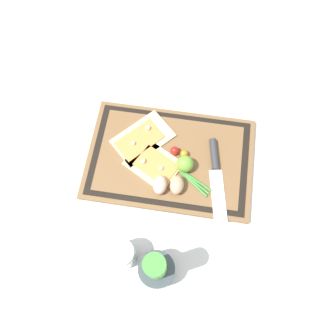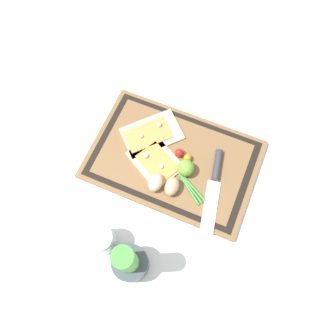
{
  "view_description": "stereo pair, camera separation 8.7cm",
  "coord_description": "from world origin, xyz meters",
  "px_view_note": "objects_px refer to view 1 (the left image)",
  "views": [
    {
      "loc": [
        -0.05,
        0.39,
        0.96
      ],
      "look_at": [
        0.0,
        0.04,
        0.04
      ],
      "focal_mm": 35.0,
      "sensor_mm": 36.0,
      "label": 1
    },
    {
      "loc": [
        -0.14,
        0.37,
        0.96
      ],
      "look_at": [
        0.0,
        0.04,
        0.04
      ],
      "focal_mm": 35.0,
      "sensor_mm": 36.0,
      "label": 2
    }
  ],
  "objects_px": {
    "pizza_slice_near": "(142,139)",
    "egg_pink": "(160,185)",
    "knife": "(215,165)",
    "egg_brown": "(177,185)",
    "lime": "(185,164)",
    "sauce_jar": "(123,254)",
    "cherry_tomato_red": "(175,151)",
    "pizza_slice_far": "(154,164)",
    "herb_pot": "(156,269)",
    "cherry_tomato_yellow": "(184,154)"
  },
  "relations": [
    {
      "from": "lime",
      "to": "herb_pot",
      "type": "bearing_deg",
      "value": 83.46
    },
    {
      "from": "herb_pot",
      "to": "lime",
      "type": "bearing_deg",
      "value": -96.54
    },
    {
      "from": "sauce_jar",
      "to": "cherry_tomato_red",
      "type": "bearing_deg",
      "value": -106.41
    },
    {
      "from": "herb_pot",
      "to": "cherry_tomato_red",
      "type": "bearing_deg",
      "value": -89.76
    },
    {
      "from": "cherry_tomato_red",
      "to": "pizza_slice_far",
      "type": "bearing_deg",
      "value": 41.22
    },
    {
      "from": "pizza_slice_near",
      "to": "cherry_tomato_red",
      "type": "bearing_deg",
      "value": 164.54
    },
    {
      "from": "lime",
      "to": "cherry_tomato_red",
      "type": "xyz_separation_m",
      "value": [
        0.04,
        -0.04,
        -0.01
      ]
    },
    {
      "from": "pizza_slice_near",
      "to": "cherry_tomato_yellow",
      "type": "distance_m",
      "value": 0.14
    },
    {
      "from": "pizza_slice_near",
      "to": "cherry_tomato_red",
      "type": "height_order",
      "value": "cherry_tomato_red"
    },
    {
      "from": "egg_pink",
      "to": "pizza_slice_near",
      "type": "bearing_deg",
      "value": -61.34
    },
    {
      "from": "egg_pink",
      "to": "cherry_tomato_red",
      "type": "bearing_deg",
      "value": -102.99
    },
    {
      "from": "egg_brown",
      "to": "cherry_tomato_red",
      "type": "distance_m",
      "value": 0.11
    },
    {
      "from": "pizza_slice_near",
      "to": "cherry_tomato_red",
      "type": "relative_size",
      "value": 7.84
    },
    {
      "from": "egg_pink",
      "to": "sauce_jar",
      "type": "bearing_deg",
      "value": 71.72
    },
    {
      "from": "egg_pink",
      "to": "sauce_jar",
      "type": "xyz_separation_m",
      "value": [
        0.07,
        0.21,
        -0.0
      ]
    },
    {
      "from": "lime",
      "to": "sauce_jar",
      "type": "relative_size",
      "value": 0.59
    },
    {
      "from": "egg_brown",
      "to": "knife",
      "type": "bearing_deg",
      "value": -142.26
    },
    {
      "from": "knife",
      "to": "egg_brown",
      "type": "xyz_separation_m",
      "value": [
        0.11,
        0.08,
        0.01
      ]
    },
    {
      "from": "lime",
      "to": "pizza_slice_near",
      "type": "bearing_deg",
      "value": -26.82
    },
    {
      "from": "egg_brown",
      "to": "egg_pink",
      "type": "relative_size",
      "value": 1.0
    },
    {
      "from": "knife",
      "to": "sauce_jar",
      "type": "relative_size",
      "value": 2.95
    },
    {
      "from": "pizza_slice_far",
      "to": "sauce_jar",
      "type": "height_order",
      "value": "sauce_jar"
    },
    {
      "from": "knife",
      "to": "egg_brown",
      "type": "relative_size",
      "value": 4.46
    },
    {
      "from": "pizza_slice_far",
      "to": "cherry_tomato_red",
      "type": "xyz_separation_m",
      "value": [
        -0.06,
        -0.05,
        0.01
      ]
    },
    {
      "from": "pizza_slice_near",
      "to": "sauce_jar",
      "type": "bearing_deg",
      "value": 91.78
    },
    {
      "from": "pizza_slice_near",
      "to": "herb_pot",
      "type": "height_order",
      "value": "herb_pot"
    },
    {
      "from": "cherry_tomato_red",
      "to": "sauce_jar",
      "type": "distance_m",
      "value": 0.35
    },
    {
      "from": "cherry_tomato_red",
      "to": "egg_pink",
      "type": "bearing_deg",
      "value": 77.01
    },
    {
      "from": "pizza_slice_near",
      "to": "lime",
      "type": "xyz_separation_m",
      "value": [
        -0.15,
        0.07,
        0.02
      ]
    },
    {
      "from": "pizza_slice_far",
      "to": "sauce_jar",
      "type": "bearing_deg",
      "value": 82.01
    },
    {
      "from": "pizza_slice_far",
      "to": "cherry_tomato_red",
      "type": "height_order",
      "value": "cherry_tomato_red"
    },
    {
      "from": "knife",
      "to": "herb_pot",
      "type": "distance_m",
      "value": 0.36
    },
    {
      "from": "pizza_slice_near",
      "to": "lime",
      "type": "bearing_deg",
      "value": 153.18
    },
    {
      "from": "cherry_tomato_yellow",
      "to": "herb_pot",
      "type": "distance_m",
      "value": 0.36
    },
    {
      "from": "sauce_jar",
      "to": "herb_pot",
      "type": "bearing_deg",
      "value": 165.05
    },
    {
      "from": "pizza_slice_near",
      "to": "knife",
      "type": "relative_size",
      "value": 0.81
    },
    {
      "from": "egg_pink",
      "to": "cherry_tomato_yellow",
      "type": "bearing_deg",
      "value": -116.84
    },
    {
      "from": "knife",
      "to": "cherry_tomato_yellow",
      "type": "relative_size",
      "value": 10.75
    },
    {
      "from": "egg_pink",
      "to": "lime",
      "type": "distance_m",
      "value": 0.1
    },
    {
      "from": "egg_pink",
      "to": "cherry_tomato_yellow",
      "type": "distance_m",
      "value": 0.13
    },
    {
      "from": "egg_brown",
      "to": "sauce_jar",
      "type": "relative_size",
      "value": 0.66
    },
    {
      "from": "knife",
      "to": "egg_pink",
      "type": "xyz_separation_m",
      "value": [
        0.16,
        0.09,
        0.01
      ]
    },
    {
      "from": "herb_pot",
      "to": "cherry_tomato_yellow",
      "type": "bearing_deg",
      "value": -94.62
    },
    {
      "from": "pizza_slice_near",
      "to": "egg_pink",
      "type": "bearing_deg",
      "value": 118.66
    },
    {
      "from": "egg_pink",
      "to": "sauce_jar",
      "type": "height_order",
      "value": "sauce_jar"
    },
    {
      "from": "pizza_slice_near",
      "to": "egg_pink",
      "type": "distance_m",
      "value": 0.17
    },
    {
      "from": "egg_brown",
      "to": "herb_pot",
      "type": "bearing_deg",
      "value": 85.26
    },
    {
      "from": "egg_brown",
      "to": "herb_pot",
      "type": "distance_m",
      "value": 0.25
    },
    {
      "from": "cherry_tomato_yellow",
      "to": "sauce_jar",
      "type": "bearing_deg",
      "value": 68.62
    },
    {
      "from": "pizza_slice_far",
      "to": "pizza_slice_near",
      "type": "bearing_deg",
      "value": -58.06
    }
  ]
}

